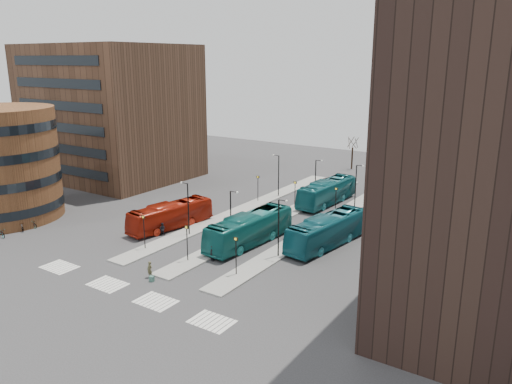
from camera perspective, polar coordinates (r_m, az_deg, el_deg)
The scene contains 22 objects.
ground at distance 44.95m, azimuth -19.71°, elevation -12.03°, with size 160.00×160.00×0.00m, color #303033.
island_left at distance 67.72m, azimuth -1.36°, elevation -1.90°, with size 2.50×45.00×0.15m, color gray.
island_mid at distance 64.63m, azimuth 3.02°, elevation -2.75°, with size 2.50×45.00×0.15m, color gray.
island_right at distance 61.97m, azimuth 7.81°, elevation -3.67°, with size 2.50×45.00×0.15m, color gray.
suitcase at distance 47.33m, azimuth -11.83°, elevation -9.68°, with size 0.41×0.33×0.51m, color navy.
red_bus at distance 60.74m, azimuth -9.73°, elevation -2.65°, with size 2.63×11.25×3.13m, color #971B0B.
teal_bus_a at distance 54.72m, azimuth -0.74°, elevation -4.23°, with size 2.92×12.47×3.47m, color #125E5C.
teal_bus_b at distance 70.49m, azimuth 8.12°, elevation 0.01°, with size 2.86×12.23×3.41m, color #145C64.
teal_bus_c at distance 54.84m, azimuth 8.20°, elevation -4.38°, with size 2.87×12.26×3.41m, color #155E6C.
teal_bus_d at distance 79.35m, azimuth 16.66°, elevation 1.20°, with size 2.83×12.09×3.37m, color #166A6E.
traveller at distance 47.92m, azimuth -12.05°, elevation -8.67°, with size 0.58×0.38×1.60m, color #4C492D.
commuter_a at distance 58.68m, azimuth -10.66°, elevation -4.17°, with size 0.73×0.57×1.50m, color black.
commuter_b at distance 50.74m, azimuth -5.02°, elevation -6.97°, with size 0.97×0.40×1.65m, color black.
commuter_c at distance 55.12m, azimuth -3.30°, elevation -5.04°, with size 1.16×0.67×1.79m, color black.
bicycle_near at distance 64.22m, azimuth -27.15°, elevation -4.17°, with size 0.66×1.90×1.00m, color gray.
bicycle_mid at distance 65.36m, azimuth -25.28°, elevation -3.59°, with size 0.50×1.78×1.07m, color gray.
bicycle_far at distance 66.05m, azimuth -24.26°, elevation -3.35°, with size 0.64×1.82×0.96m, color gray.
crosswalk_stripes at distance 45.92m, azimuth -14.33°, elevation -10.99°, with size 22.35×2.40×0.01m.
office_block at distance 88.54m, azimuth -16.21°, elevation 8.74°, with size 25.00×20.12×22.00m.
sign_poles at distance 58.49m, azimuth -0.78°, elevation -2.26°, with size 12.45×22.12×3.65m.
lamp_posts at distance 61.67m, azimuth 2.63°, elevation -0.23°, with size 14.04×20.24×6.12m.
bare_trees at distance 92.61m, azimuth 13.76°, elevation 3.97°, with size 10.97×8.14×5.90m.
Camera 1 is at (33.08, -23.13, 19.77)m, focal length 35.00 mm.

